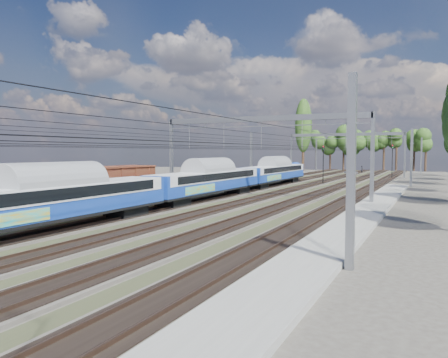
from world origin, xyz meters
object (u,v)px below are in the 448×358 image
at_px(emu_train, 207,176).
at_px(worker, 362,170).
at_px(signal_near, 323,160).
at_px(signal_far, 392,157).
at_px(freight_boxcar, 93,186).

bearing_deg(emu_train, worker, 85.01).
xyz_separation_m(emu_train, signal_near, (5.76, 27.37, 1.30)).
bearing_deg(signal_far, freight_boxcar, -122.52).
distance_m(worker, signal_far, 19.85).
bearing_deg(freight_boxcar, emu_train, 69.58).
distance_m(freight_boxcar, signal_near, 40.81).
relative_size(signal_near, signal_far, 0.94).
relative_size(worker, signal_near, 0.30).
bearing_deg(worker, signal_far, -136.72).
distance_m(emu_train, worker, 66.81).
xyz_separation_m(emu_train, freight_boxcar, (-4.50, -12.09, -0.32)).
relative_size(worker, signal_far, 0.28).
distance_m(freight_boxcar, worker, 79.31).
bearing_deg(signal_far, worker, 99.05).
xyz_separation_m(worker, signal_near, (-0.05, -39.16, 2.95)).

